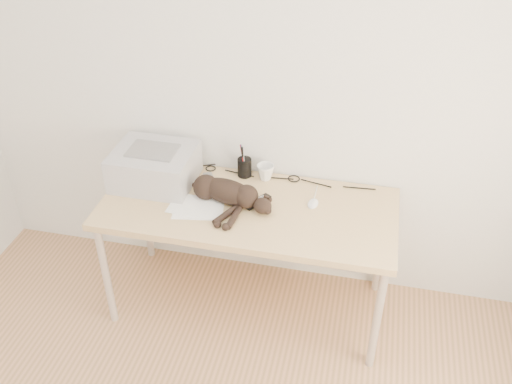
% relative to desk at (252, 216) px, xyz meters
% --- Properties ---
extents(wall_back, '(3.50, 0.00, 3.50)m').
position_rel_desk_xyz_m(wall_back, '(0.00, 0.27, 0.69)').
color(wall_back, silver).
rests_on(wall_back, floor).
extents(desk, '(1.60, 0.70, 0.74)m').
position_rel_desk_xyz_m(desk, '(0.00, 0.00, 0.00)').
color(desk, tan).
rests_on(desk, floor).
extents(printer, '(0.45, 0.38, 0.21)m').
position_rel_desk_xyz_m(printer, '(-0.57, 0.03, 0.24)').
color(printer, '#B6B5BB').
rests_on(printer, desk).
extents(papers, '(0.31, 0.23, 0.01)m').
position_rel_desk_xyz_m(papers, '(-0.27, -0.17, 0.14)').
color(papers, white).
rests_on(papers, desk).
extents(cat, '(0.61, 0.38, 0.14)m').
position_rel_desk_xyz_m(cat, '(-0.13, -0.08, 0.20)').
color(cat, black).
rests_on(cat, desk).
extents(mug, '(0.14, 0.14, 0.09)m').
position_rel_desk_xyz_m(mug, '(0.04, 0.19, 0.18)').
color(mug, white).
rests_on(mug, desk).
extents(pen_cup, '(0.08, 0.08, 0.21)m').
position_rel_desk_xyz_m(pen_cup, '(-0.09, 0.20, 0.19)').
color(pen_cup, black).
rests_on(pen_cup, desk).
extents(remote_grey, '(0.13, 0.18, 0.02)m').
position_rel_desk_xyz_m(remote_grey, '(-0.26, 0.08, 0.14)').
color(remote_grey, slate).
rests_on(remote_grey, desk).
extents(remote_black, '(0.13, 0.16, 0.02)m').
position_rel_desk_xyz_m(remote_black, '(0.05, -0.05, 0.14)').
color(remote_black, black).
rests_on(remote_black, desk).
extents(mouse, '(0.07, 0.10, 0.03)m').
position_rel_desk_xyz_m(mouse, '(0.34, 0.00, 0.15)').
color(mouse, white).
rests_on(mouse, desk).
extents(cable_tangle, '(1.36, 0.07, 0.01)m').
position_rel_desk_xyz_m(cable_tangle, '(0.00, 0.22, 0.14)').
color(cable_tangle, black).
rests_on(cable_tangle, desk).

